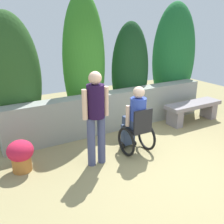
{
  "coord_description": "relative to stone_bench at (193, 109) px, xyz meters",
  "views": [
    {
      "loc": [
        -2.94,
        -2.91,
        2.45
      ],
      "look_at": [
        -0.66,
        1.02,
        0.85
      ],
      "focal_mm": 41.71,
      "sensor_mm": 36.0,
      "label": 1
    }
  ],
  "objects": [
    {
      "name": "stone_bench",
      "position": [
        0.0,
        0.0,
        0.0
      ],
      "size": [
        1.56,
        0.46,
        0.5
      ],
      "rotation": [
        0.0,
        0.0,
        -0.07
      ],
      "color": "gray",
      "rests_on": "ground"
    },
    {
      "name": "stone_retaining_wall",
      "position": [
        -1.97,
        0.6,
        0.12
      ],
      "size": [
        5.04,
        0.37,
        0.91
      ],
      "primitive_type": "cube",
      "color": "gray",
      "rests_on": "ground"
    },
    {
      "name": "person_in_wheelchair",
      "position": [
        -2.2,
        -0.61,
        0.29
      ],
      "size": [
        0.53,
        0.66,
        1.33
      ],
      "rotation": [
        0.0,
        0.0,
        0.08
      ],
      "color": "black",
      "rests_on": "ground"
    },
    {
      "name": "person_standing_companion",
      "position": [
        -3.06,
        -0.63,
        0.64
      ],
      "size": [
        0.49,
        0.3,
        1.68
      ],
      "rotation": [
        0.0,
        0.0,
        -0.23
      ],
      "color": "#444A71",
      "rests_on": "ground"
    },
    {
      "name": "flower_pot_purple_near",
      "position": [
        -4.29,
        -0.21,
        -0.02
      ],
      "size": [
        0.45,
        0.45,
        0.56
      ],
      "color": "#AE6A2E",
      "rests_on": "ground"
    },
    {
      "name": "hedge_backdrop",
      "position": [
        -1.72,
        1.19,
        1.07
      ],
      "size": [
        5.75,
        0.94,
        3.07
      ],
      "color": "#295021",
      "rests_on": "ground"
    },
    {
      "name": "ground_plane",
      "position": [
        -1.97,
        -1.46,
        -0.33
      ],
      "size": [
        11.81,
        11.81,
        0.0
      ],
      "primitive_type": "plane",
      "color": "#928659"
    }
  ]
}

